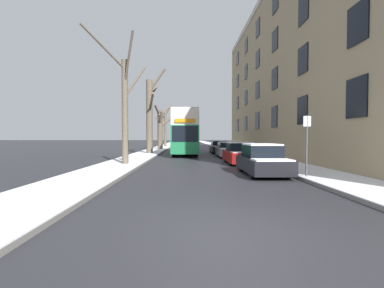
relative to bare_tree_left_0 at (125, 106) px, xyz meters
The scene contains 15 objects.
ground_plane 12.88m from the bare_tree_left_0, 66.75° to the right, with size 320.00×320.00×0.00m, color #28282D.
sidewalk_left 41.85m from the bare_tree_left_0, 90.47° to the left, with size 2.78×130.00×0.16m.
sidewalk_right 43.04m from the bare_tree_left_0, 76.43° to the left, with size 2.78×130.00×0.16m.
terrace_facade_right 18.59m from the bare_tree_left_0, 28.04° to the left, with size 9.10×36.34×16.32m.
bare_tree_left_0 is the anchor object (origin of this frame).
bare_tree_left_1 11.16m from the bare_tree_left_0, 89.98° to the left, with size 2.12×4.94×9.06m.
bare_tree_left_2 21.14m from the bare_tree_left_0, 89.76° to the left, with size 2.44×4.11×6.52m.
bare_tree_left_3 30.99m from the bare_tree_left_0, 90.08° to the left, with size 2.98×2.04×7.67m.
double_decker_bus 11.98m from the bare_tree_left_0, 71.81° to the left, with size 2.53×10.82×4.44m.
parked_car_0 8.96m from the bare_tree_left_0, 25.82° to the right, with size 1.82×3.99×1.51m.
parked_car_1 8.31m from the bare_tree_left_0, 11.07° to the left, with size 1.89×4.22×1.47m.
parked_car_2 10.89m from the bare_tree_left_0, 43.49° to the left, with size 1.71×4.05×1.41m.
parked_car_3 15.44m from the bare_tree_left_0, 59.96° to the left, with size 1.83×4.29×1.45m.
pedestrian_left_sidewalk 3.57m from the bare_tree_left_0, 101.61° to the left, with size 0.39×0.39×1.80m.
street_sign_post 10.67m from the bare_tree_left_0, 30.79° to the right, with size 0.32×0.07×2.75m.
Camera 1 is at (-1.00, -4.80, 1.82)m, focal length 24.00 mm.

